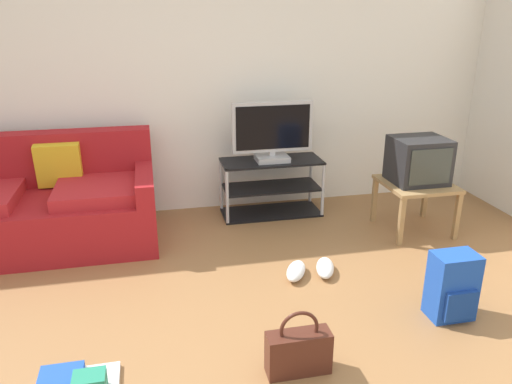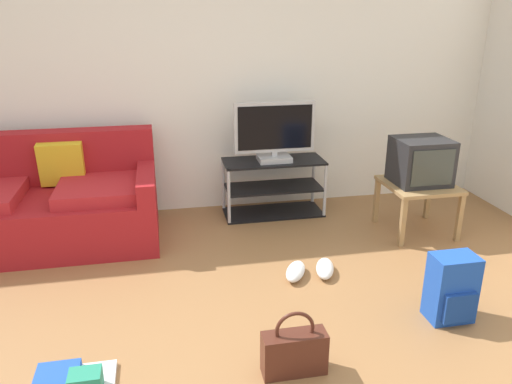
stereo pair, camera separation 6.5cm
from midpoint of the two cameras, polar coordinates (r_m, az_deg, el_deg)
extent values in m
cube|color=olive|center=(2.86, -4.85, -20.04)|extent=(9.00, 9.80, 0.02)
cube|color=silver|center=(4.66, -9.55, 13.94)|extent=(9.00, 0.10, 2.70)
cube|color=maroon|center=(4.43, -23.56, -3.16)|extent=(1.81, 0.90, 0.42)
cube|color=maroon|center=(4.62, -23.56, 3.51)|extent=(1.81, 0.20, 0.45)
cube|color=maroon|center=(4.22, -13.01, 1.33)|extent=(0.14, 0.90, 0.18)
cube|color=#AF2026|center=(4.20, -17.56, 0.20)|extent=(0.72, 0.63, 0.10)
cube|color=gold|center=(4.48, -21.95, 2.92)|extent=(0.36, 0.15, 0.37)
cube|color=black|center=(4.61, 1.38, 3.53)|extent=(0.93, 0.39, 0.02)
cube|color=black|center=(4.68, 1.35, 0.56)|extent=(0.89, 0.38, 0.02)
cube|color=black|center=(4.77, 1.33, -2.31)|extent=(0.93, 0.39, 0.02)
cylinder|color=#B7B7BC|center=(4.44, -3.72, -0.62)|extent=(0.03, 0.03, 0.52)
cylinder|color=#B7B7BC|center=(4.64, 7.26, 0.22)|extent=(0.03, 0.03, 0.52)
cylinder|color=#B7B7BC|center=(4.77, -4.39, 0.89)|extent=(0.03, 0.03, 0.52)
cylinder|color=#B7B7BC|center=(4.97, 5.89, 1.61)|extent=(0.03, 0.03, 0.52)
cube|color=#B2B2B7|center=(4.58, 1.44, 3.87)|extent=(0.30, 0.22, 0.05)
cube|color=#B2B2B7|center=(4.56, 1.45, 4.41)|extent=(0.05, 0.04, 0.04)
cube|color=#B2B2B7|center=(4.50, 1.47, 7.43)|extent=(0.73, 0.04, 0.45)
cube|color=black|center=(4.48, 1.54, 7.36)|extent=(0.67, 0.01, 0.39)
cube|color=#9E7A4C|center=(4.48, 17.47, 0.88)|extent=(0.57, 0.57, 0.03)
cube|color=#9E7A4C|center=(4.23, 15.81, -3.29)|extent=(0.04, 0.04, 0.41)
cube|color=#9E7A4C|center=(4.48, 21.57, -2.63)|extent=(0.04, 0.04, 0.41)
cube|color=#9E7A4C|center=(4.64, 12.96, -0.88)|extent=(0.04, 0.04, 0.41)
cube|color=#9E7A4C|center=(4.88, 18.38, -0.40)|extent=(0.04, 0.04, 0.41)
cube|color=#232326|center=(4.43, 17.63, 3.48)|extent=(0.44, 0.39, 0.38)
cube|color=#333833|center=(4.27, 18.90, 2.72)|extent=(0.36, 0.01, 0.30)
cube|color=blue|center=(3.37, 20.95, -9.94)|extent=(0.27, 0.19, 0.43)
cube|color=navy|center=(3.34, 21.79, -11.97)|extent=(0.21, 0.04, 0.19)
cylinder|color=navy|center=(3.41, 18.89, -8.94)|extent=(0.04, 0.04, 0.35)
cylinder|color=navy|center=(3.48, 21.07, -8.56)|extent=(0.04, 0.04, 0.35)
cube|color=#4C2319|center=(2.79, 4.16, -17.82)|extent=(0.34, 0.12, 0.24)
torus|color=#4C2319|center=(2.70, 4.24, -15.32)|extent=(0.21, 0.02, 0.21)
ellipsoid|color=white|center=(3.68, 4.08, -8.98)|extent=(0.25, 0.32, 0.09)
ellipsoid|color=white|center=(3.74, 7.39, -8.57)|extent=(0.21, 0.32, 0.09)
cube|color=#238466|center=(2.79, -19.11, -20.02)|extent=(0.16, 0.12, 0.11)
cube|color=blue|center=(2.89, -22.16, -19.64)|extent=(0.22, 0.28, 0.04)
camera|label=1|loc=(0.03, -90.51, -0.19)|focal=35.06mm
camera|label=2|loc=(0.03, 89.49, 0.19)|focal=35.06mm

